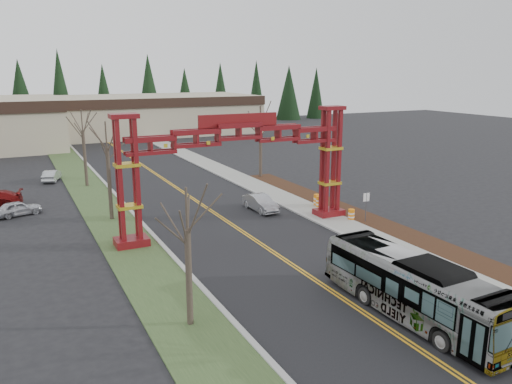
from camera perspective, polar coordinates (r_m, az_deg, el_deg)
ground at (r=23.51m, az=17.49°, el=-16.41°), size 200.00×200.00×0.00m
road at (r=43.49m, az=-5.76°, el=-1.76°), size 12.00×110.00×0.02m
lane_line_left at (r=43.45m, az=-5.91°, el=-1.76°), size 0.12×100.00×0.01m
lane_line_right at (r=43.53m, az=-5.61°, el=-1.72°), size 0.12×100.00×0.01m
curb_right at (r=45.92m, az=1.43°, el=-0.78°), size 0.30×110.00×0.15m
sidewalk_right at (r=46.59m, az=3.01°, el=-0.58°), size 2.60×110.00×0.14m
landscape_strip at (r=36.61m, az=18.31°, el=-5.31°), size 2.60×50.00×0.12m
grass_median at (r=41.47m, az=-16.15°, el=-2.97°), size 4.00×110.00×0.08m
curb_left at (r=41.80m, az=-13.67°, el=-2.63°), size 0.30×110.00×0.15m
gateway_arch at (r=35.90m, az=-1.99°, el=4.77°), size 18.20×1.60×8.90m
retail_building_east at (r=97.75m, az=-11.88°, el=8.69°), size 38.00×20.30×7.00m
conifer_treeline at (r=107.45m, az=-18.75°, el=10.28°), size 116.10×5.60×13.00m
transit_bus at (r=25.25m, az=17.57°, el=-10.42°), size 2.79×10.85×3.01m
silver_sedan at (r=42.14m, az=0.50°, el=-1.25°), size 1.66×4.21×1.36m
parked_car_near_a at (r=45.13m, az=-25.56°, el=-1.69°), size 3.87×2.43×1.23m
parked_car_far_a at (r=57.79m, az=-22.32°, el=1.75°), size 2.34×3.93×1.22m
bare_tree_median_near at (r=22.46m, az=-7.86°, el=-4.41°), size 2.98×2.98×6.61m
bare_tree_median_mid at (r=40.20m, az=-16.67°, el=4.80°), size 3.09×3.09×7.80m
bare_tree_median_far at (r=53.10m, az=-19.20°, el=6.62°), size 3.14×3.14×7.82m
bare_tree_right_far at (r=54.71m, az=0.53°, el=7.47°), size 3.47×3.47×7.94m
street_sign at (r=39.44m, az=12.48°, el=-1.07°), size 0.54×0.07×2.39m
barrel_south at (r=40.08m, az=10.83°, el=-2.60°), size 0.51×0.51×0.94m
barrel_mid at (r=43.30m, az=7.22°, el=-1.16°), size 0.57×0.57×1.05m
barrel_north at (r=43.84m, az=6.97°, el=-0.95°), size 0.58×0.58×1.07m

